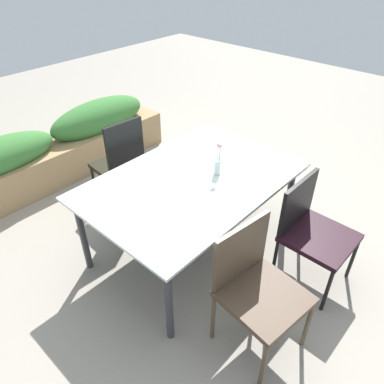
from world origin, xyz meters
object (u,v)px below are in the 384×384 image
Objects in this scene: chair_near_left at (255,283)px; planter_box at (56,150)px; flower_vase at (218,164)px; dining_table at (192,185)px; chair_far_side at (121,161)px; chair_near_right at (312,227)px.

chair_near_left is 2.79m from planter_box.
dining_table is at bearing 152.14° from flower_vase.
flower_vase is 2.09m from planter_box.
planter_box is at bearing -86.82° from chair_near_left.
chair_near_left reaches higher than planter_box.
dining_table is 1.72× the size of chair_far_side.
planter_box is at bearing 100.63° from chair_far_side.
chair_near_left is (-0.34, -1.74, -0.04)m from chair_far_side.
chair_near_right is 3.10× the size of flower_vase.
chair_far_side is (-0.42, 1.74, 0.07)m from chair_near_right.
flower_vase is at bearing -75.22° from chair_near_right.
chair_near_left is 0.33× the size of planter_box.
planter_box is at bearing -78.37° from chair_near_right.
flower_vase is (0.23, -0.97, 0.26)m from chair_far_side.
chair_far_side is 3.58× the size of flower_vase.
planter_box is (0.23, 2.78, -0.18)m from chair_near_left.
flower_vase is at bearing -27.86° from dining_table.
planter_box is at bearing 99.52° from flower_vase.
planter_box is (-0.34, 2.01, -0.48)m from flower_vase.
dining_table is at bearing -83.26° from chair_far_side.
flower_vase is at bearing -72.39° from chair_far_side.
chair_near_right reaches higher than dining_table.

